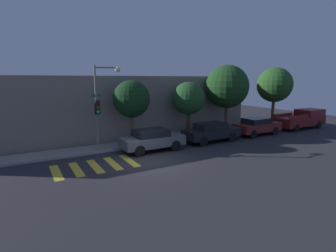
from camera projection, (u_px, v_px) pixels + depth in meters
ground_plane at (148, 162)px, 15.44m from camera, size 60.00×60.00×0.00m
sidewalk at (123, 145)px, 19.00m from camera, size 26.00×1.99×0.14m
building_row at (104, 106)px, 22.32m from camera, size 26.00×6.00×5.05m
crosswalk at (95, 166)px, 14.69m from camera, size 4.53×2.60×0.00m
traffic_light_pole at (102, 98)px, 16.86m from camera, size 2.04×0.56×5.69m
sedan_near_corner at (152, 139)px, 17.73m from camera, size 4.26×1.87×1.48m
sedan_middle at (211, 132)px, 20.24m from camera, size 4.52×1.76×1.50m
sedan_far_end at (257, 126)px, 22.70m from camera, size 4.29×1.80×1.51m
pickup_truck at (302, 119)px, 25.77m from camera, size 5.62×1.98×1.84m
tree_near_corner at (132, 99)px, 18.56m from camera, size 2.65×2.65×4.75m
tree_midblock at (189, 99)px, 20.99m from camera, size 2.64×2.64×4.60m
tree_far_end at (227, 87)px, 22.81m from camera, size 3.75×3.75×6.04m
tree_behind_truck at (275, 85)px, 25.85m from camera, size 3.43×3.43×5.96m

